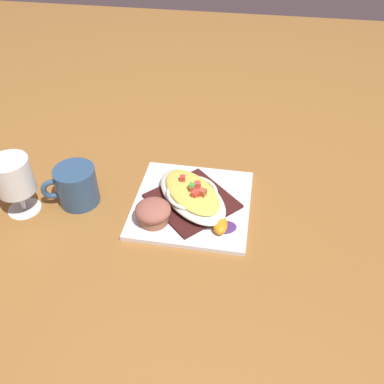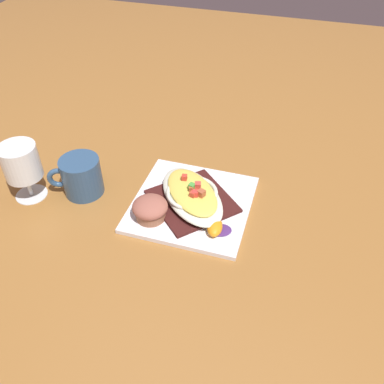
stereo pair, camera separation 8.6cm
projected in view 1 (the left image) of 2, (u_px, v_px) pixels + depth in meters
The scene contains 8 objects.
ground_plane at pixel (192, 206), 0.92m from camera, with size 2.60×2.60×0.00m, color #98642F.
square_plate at pixel (192, 204), 0.92m from camera, with size 0.26×0.26×0.01m, color white.
folded_napkin at pixel (192, 201), 0.91m from camera, with size 0.16×0.16×0.01m, color #3E1715.
gratin_dish at pixel (192, 194), 0.90m from camera, with size 0.23×0.22×0.05m.
muffin at pixel (153, 212), 0.86m from camera, with size 0.08×0.08×0.05m.
orange_garnish at pixel (221, 225), 0.85m from camera, with size 0.06×0.06×0.02m.
coffee_mug at pixel (77, 188), 0.91m from camera, with size 0.09×0.12×0.09m.
stemmed_glass at pixel (14, 179), 0.86m from camera, with size 0.08×0.08×0.13m.
Camera 1 is at (-0.66, -0.11, 0.63)m, focal length 38.61 mm.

